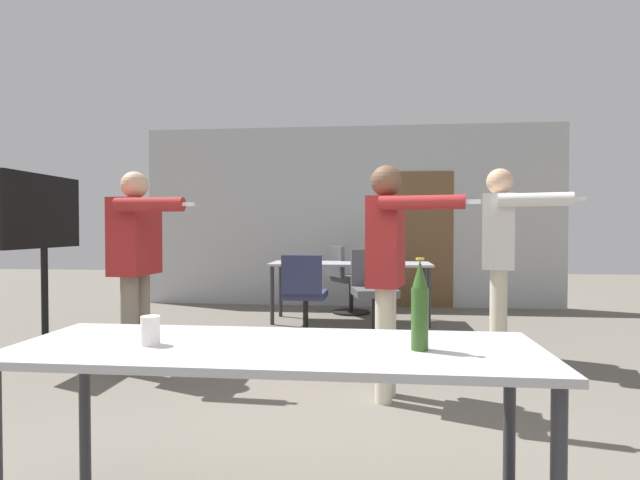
{
  "coord_description": "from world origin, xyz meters",
  "views": [
    {
      "loc": [
        0.32,
        -1.5,
        1.2
      ],
      "look_at": [
        -0.1,
        2.59,
        1.1
      ],
      "focal_mm": 28.0,
      "sensor_mm": 36.0,
      "label": 1
    }
  ],
  "objects": [
    {
      "name": "back_wall",
      "position": [
        0.03,
        6.19,
        1.37
      ],
      "size": [
        6.4,
        0.12,
        2.75
      ],
      "color": "#B2B5B7",
      "rests_on": "ground_plane"
    },
    {
      "name": "conference_table_near",
      "position": [
        -0.04,
        0.35,
        0.68
      ],
      "size": [
        1.99,
        0.67,
        0.76
      ],
      "color": "#A8A8AD",
      "rests_on": "ground_plane"
    },
    {
      "name": "conference_table_far",
      "position": [
        0.06,
        4.85,
        0.69
      ],
      "size": [
        2.03,
        0.69,
        0.76
      ],
      "color": "#A8A8AD",
      "rests_on": "ground_plane"
    },
    {
      "name": "tv_screen",
      "position": [
        -2.65,
        2.77,
        1.05
      ],
      "size": [
        0.44,
        1.04,
        1.69
      ],
      "rotation": [
        0.0,
        0.0,
        1.57
      ],
      "color": "black",
      "rests_on": "ground_plane"
    },
    {
      "name": "person_center_tall",
      "position": [
        -1.63,
        2.48,
        1.0
      ],
      "size": [
        0.77,
        0.71,
        1.67
      ],
      "rotation": [
        0.0,
        0.0,
        -1.61
      ],
      "color": "slate",
      "rests_on": "ground_plane"
    },
    {
      "name": "person_right_polo",
      "position": [
        0.44,
        2.0,
        1.0
      ],
      "size": [
        0.71,
        0.67,
        1.64
      ],
      "rotation": [
        0.0,
        0.0,
        -1.79
      ],
      "color": "beige",
      "rests_on": "ground_plane"
    },
    {
      "name": "person_far_watching",
      "position": [
        1.48,
        3.09,
        1.04
      ],
      "size": [
        0.75,
        0.82,
        1.73
      ],
      "rotation": [
        0.0,
        0.0,
        -1.86
      ],
      "color": "beige",
      "rests_on": "ground_plane"
    },
    {
      "name": "office_chair_side_rolled",
      "position": [
        0.35,
        4.07,
        0.45
      ],
      "size": [
        0.54,
        0.6,
        0.95
      ],
      "rotation": [
        0.0,
        0.0,
        3.34
      ],
      "color": "black",
      "rests_on": "ground_plane"
    },
    {
      "name": "office_chair_near_pushed",
      "position": [
        -0.02,
        5.45,
        0.45
      ],
      "size": [
        0.68,
        0.66,
        0.95
      ],
      "rotation": [
        0.0,
        0.0,
        5.28
      ],
      "color": "black",
      "rests_on": "ground_plane"
    },
    {
      "name": "office_chair_mid_tucked",
      "position": [
        -0.42,
        4.0,
        0.42
      ],
      "size": [
        0.52,
        0.56,
        0.91
      ],
      "rotation": [
        0.0,
        0.0,
        6.25
      ],
      "color": "black",
      "rests_on": "ground_plane"
    },
    {
      "name": "beer_bottle",
      "position": [
        0.5,
        0.33,
        0.91
      ],
      "size": [
        0.06,
        0.06,
        0.34
      ],
      "color": "#2D511E",
      "rests_on": "conference_table_near"
    },
    {
      "name": "drink_cup",
      "position": [
        -0.51,
        0.3,
        0.81
      ],
      "size": [
        0.07,
        0.07,
        0.11
      ],
      "color": "silver",
      "rests_on": "conference_table_near"
    }
  ]
}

